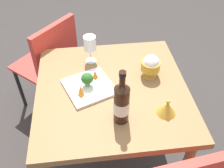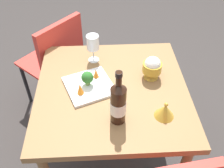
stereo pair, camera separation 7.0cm
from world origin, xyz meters
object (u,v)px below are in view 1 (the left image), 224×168
Objects in this scene: chair_by_wall at (51,60)px; carrot_garnish_left at (95,74)px; wine_glass at (90,44)px; carrot_garnish_right at (81,90)px; broccoli_floret at (87,79)px; wine_bottle at (121,103)px; serving_plate at (89,87)px; rice_bowl at (151,66)px; rice_bowl_lid at (167,108)px.

carrot_garnish_left is (0.48, 0.31, 0.24)m from chair_by_wall.
carrot_garnish_right is at bearing -12.87° from wine_glass.
chair_by_wall reaches higher than broccoli_floret.
wine_bottle reaches higher than carrot_garnish_left.
carrot_garnish_left is 0.81× the size of carrot_garnish_right.
wine_bottle is 0.96× the size of serving_plate.
chair_by_wall is 6.00× the size of rice_bowl.
wine_glass reaches higher than broccoli_floret.
wine_glass is at bearing -93.62° from chair_by_wall.
carrot_garnish_left reaches higher than serving_plate.
chair_by_wall is at bearing -152.30° from wine_bottle.
wine_bottle is 3.61× the size of broccoli_floret.
chair_by_wall is at bearing -135.45° from wine_glass.
carrot_garnish_right is (0.07, -0.04, 0.04)m from serving_plate.
serving_plate is (0.06, -0.36, -0.07)m from rice_bowl.
rice_bowl_lid is (0.30, 0.02, -0.04)m from rice_bowl.
chair_by_wall is 8.50× the size of rice_bowl_lid.
broccoli_floret is 0.08m from carrot_garnish_left.
wine_bottle reaches higher than wine_glass.
chair_by_wall is 12.56× the size of carrot_garnish_right.
rice_bowl_lid is 0.31× the size of serving_plate.
carrot_garnish_left is (-0.06, 0.05, -0.02)m from broccoli_floret.
carrot_garnish_left is (0.18, 0.01, -0.09)m from wine_glass.
serving_plate is (-0.23, -0.38, -0.03)m from rice_bowl_lid.
wine_glass reaches higher than rice_bowl.
rice_bowl_lid reaches higher than serving_plate.
rice_bowl is (-0.31, 0.22, -0.05)m from wine_bottle.
rice_bowl_lid is 0.45m from carrot_garnish_left.
carrot_garnish_right is at bearing -111.46° from rice_bowl_lid.
carrot_garnish_left is at bearing -105.38° from chair_by_wall.
wine_bottle is at bearing 31.46° from broccoli_floret.
wine_bottle reaches higher than rice_bowl_lid.
serving_plate is at bearing -79.94° from rice_bowl.
chair_by_wall is 0.84m from rice_bowl.
rice_bowl_lid is 1.17× the size of broccoli_floret.
rice_bowl is 1.65× the size of broccoli_floret.
rice_bowl reaches higher than carrot_garnish_left.
broccoli_floret reaches higher than rice_bowl_lid.
rice_bowl is 2.10× the size of carrot_garnish_right.
carrot_garnish_right is (-0.17, -0.42, 0.01)m from rice_bowl_lid.
chair_by_wall is 15.58× the size of carrot_garnish_left.
wine_glass is at bearing 173.99° from serving_plate.
serving_plate is 0.06m from broccoli_floret.
rice_bowl reaches higher than broccoli_floret.
wine_glass is 2.65× the size of carrot_garnish_right.
wine_bottle reaches higher than broccoli_floret.
wine_bottle is 4.57× the size of carrot_garnish_right.
rice_bowl is at bearing 89.85° from carrot_garnish_left.
chair_by_wall reaches higher than carrot_garnish_right.
serving_plate is 0.09m from carrot_garnish_right.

